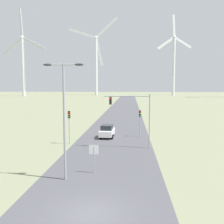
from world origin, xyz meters
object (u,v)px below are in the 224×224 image
car_approaching (107,131)px  wind_turbine_center (174,60)px  traffic_light_post_near_left (69,120)px  streetlamp (64,107)px  traffic_light_post_near_right (140,117)px  traffic_light_mast_overhead (134,109)px  wind_turbine_far_left (23,59)px  wind_turbine_left (96,59)px  stop_sign_near (94,153)px

car_approaching → wind_turbine_center: 177.29m
traffic_light_post_near_left → streetlamp: bearing=-78.1°
traffic_light_post_near_right → traffic_light_mast_overhead: size_ratio=0.60×
traffic_light_mast_overhead → wind_turbine_far_left: size_ratio=0.10×
traffic_light_post_near_left → car_approaching: (4.39, 4.75, -2.19)m
traffic_light_post_near_left → traffic_light_mast_overhead: (8.12, -1.54, 1.55)m
traffic_light_post_near_left → wind_turbine_left: size_ratio=0.07×
traffic_light_mast_overhead → wind_turbine_center: wind_turbine_center is taller
streetlamp → wind_turbine_left: size_ratio=0.15×
wind_turbine_far_left → traffic_light_post_near_left: bearing=-65.4°
wind_turbine_left → streetlamp: bearing=-83.1°
streetlamp → wind_turbine_center: bearing=78.6°
traffic_light_mast_overhead → stop_sign_near: bearing=-110.3°
stop_sign_near → wind_turbine_far_left: 182.64m
wind_turbine_far_left → wind_turbine_left: wind_turbine_far_left is taller
car_approaching → streetlamp: bearing=-95.8°
stop_sign_near → wind_turbine_center: wind_turbine_center is taller
stop_sign_near → wind_turbine_left: (-24.90, 188.20, 26.75)m
streetlamp → stop_sign_near: 4.88m
traffic_light_post_near_left → wind_turbine_left: wind_turbine_left is taller
streetlamp → traffic_light_post_near_left: size_ratio=2.15×
car_approaching → wind_turbine_left: size_ratio=0.07×
traffic_light_post_near_right → wind_turbine_left: wind_turbine_left is taller
stop_sign_near → wind_turbine_center: 192.22m
traffic_light_post_near_left → traffic_light_post_near_right: 10.63m
traffic_light_post_near_left → traffic_light_mast_overhead: size_ratio=0.66×
wind_turbine_center → stop_sign_near: bearing=-100.9°
traffic_light_post_near_left → traffic_light_post_near_right: bearing=31.0°
stop_sign_near → wind_turbine_center: (35.89, 187.11, 25.52)m
stop_sign_near → car_approaching: bearing=91.1°
wind_turbine_left → traffic_light_post_near_left: bearing=-83.5°
traffic_light_mast_overhead → car_approaching: size_ratio=1.54×
stop_sign_near → traffic_light_mast_overhead: 10.31m
wind_turbine_far_left → wind_turbine_center: wind_turbine_far_left is taller
traffic_light_post_near_left → wind_turbine_left: (-20.20, 177.40, 25.35)m
stop_sign_near → traffic_light_post_near_right: (4.41, 16.28, 1.14)m
streetlamp → car_approaching: bearing=84.2°
traffic_light_mast_overhead → wind_turbine_far_left: 175.44m
streetlamp → wind_turbine_left: wind_turbine_left is taller
traffic_light_post_near_right → car_approaching: traffic_light_post_near_right is taller
wind_turbine_far_left → wind_turbine_left: 55.39m
stop_sign_near → traffic_light_post_near_left: size_ratio=0.58×
streetlamp → traffic_light_mast_overhead: streetlamp is taller
traffic_light_mast_overhead → wind_turbine_center: 182.19m
streetlamp → traffic_light_post_near_left: bearing=101.9°
traffic_light_post_near_right → car_approaching: bearing=-171.3°
stop_sign_near → traffic_light_post_near_left: 11.87m
wind_turbine_far_left → wind_turbine_left: bearing=25.1°
wind_turbine_left → wind_turbine_center: (60.80, -1.10, -1.23)m
car_approaching → wind_turbine_left: bearing=98.1°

